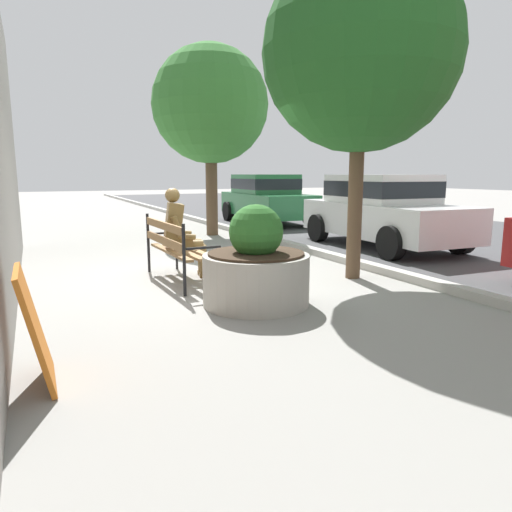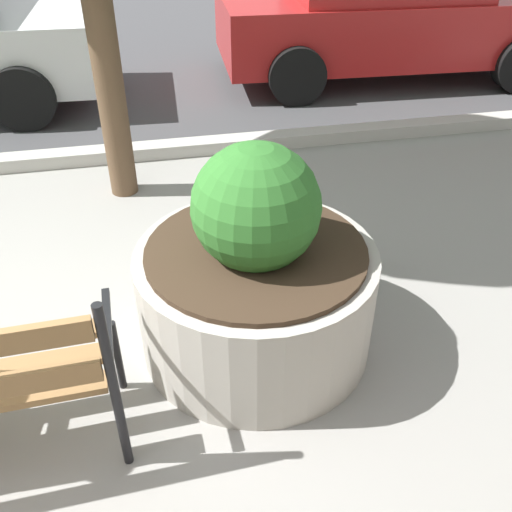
# 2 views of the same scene
# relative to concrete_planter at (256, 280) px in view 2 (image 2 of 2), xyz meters

# --- Properties ---
(street_surface) EXTENTS (60.00, 9.00, 0.01)m
(street_surface) POSITION_rel_concrete_planter_xyz_m (-1.89, 7.21, -0.44)
(street_surface) COLOR #424244
(street_surface) RESTS_ON ground
(concrete_planter) EXTENTS (1.29, 1.29, 1.22)m
(concrete_planter) POSITION_rel_concrete_planter_xyz_m (0.00, 0.00, 0.00)
(concrete_planter) COLOR #A8A399
(concrete_planter) RESTS_ON ground
(parked_car_red) EXTENTS (4.18, 2.07, 1.56)m
(parked_car_red) POSITION_rel_concrete_planter_xyz_m (2.53, 4.45, 0.40)
(parked_car_red) COLOR #B21E1E
(parked_car_red) RESTS_ON ground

